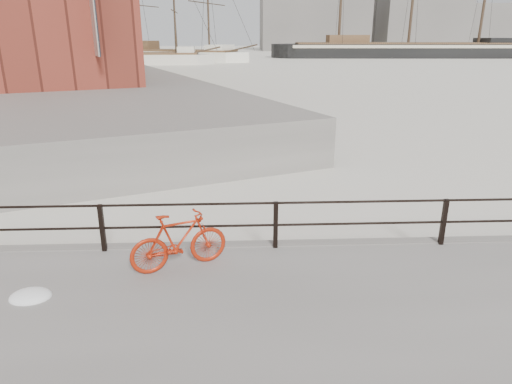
# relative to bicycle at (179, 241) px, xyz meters

# --- Properties ---
(ground) EXTENTS (400.00, 400.00, 0.00)m
(ground) POSITION_rel_bicycle_xyz_m (5.37, 0.94, -0.91)
(ground) COLOR white
(ground) RESTS_ON ground
(far_quay) EXTENTS (78.44, 148.07, 1.80)m
(far_quay) POSITION_rel_bicycle_xyz_m (-34.63, 72.94, -0.01)
(far_quay) COLOR gray
(far_quay) RESTS_ON ground
(guardrail) EXTENTS (28.00, 0.10, 1.00)m
(guardrail) POSITION_rel_bicycle_xyz_m (5.37, 0.79, -0.06)
(guardrail) COLOR black
(guardrail) RESTS_ON promenade
(bicycle) EXTENTS (1.81, 0.96, 1.11)m
(bicycle) POSITION_rel_bicycle_xyz_m (0.00, 0.00, 0.00)
(bicycle) COLOR #AF230B
(bicycle) RESTS_ON promenade
(barque_black) EXTENTS (64.93, 24.24, 35.90)m
(barque_black) POSITION_rel_bicycle_xyz_m (37.30, 90.60, -0.91)
(barque_black) COLOR black
(barque_black) RESTS_ON ground
(schooner_mid) EXTENTS (34.41, 25.29, 22.55)m
(schooner_mid) POSITION_rel_bicycle_xyz_m (-9.96, 80.36, -0.91)
(schooner_mid) COLOR white
(schooner_mid) RESTS_ON ground
(schooner_left) EXTENTS (24.83, 12.05, 18.54)m
(schooner_left) POSITION_rel_bicycle_xyz_m (-13.83, 69.43, -0.91)
(schooner_left) COLOR silver
(schooner_left) RESTS_ON ground
(workboat_far) EXTENTS (10.92, 11.10, 7.00)m
(workboat_far) POSITION_rel_bicycle_xyz_m (-20.95, 46.76, -0.91)
(workboat_far) COLOR black
(workboat_far) RESTS_ON ground
(industrial_west) EXTENTS (32.00, 18.00, 18.00)m
(industrial_west) POSITION_rel_bicycle_xyz_m (25.37, 140.94, 8.09)
(industrial_west) COLOR gray
(industrial_west) RESTS_ON ground
(industrial_mid) EXTENTS (26.00, 20.00, 24.00)m
(industrial_mid) POSITION_rel_bicycle_xyz_m (60.37, 145.94, 11.09)
(industrial_mid) COLOR gray
(industrial_mid) RESTS_ON ground
(industrial_east) EXTENTS (20.00, 16.00, 14.00)m
(industrial_east) POSITION_rel_bicycle_xyz_m (83.37, 150.94, 6.09)
(industrial_east) COLOR gray
(industrial_east) RESTS_ON ground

